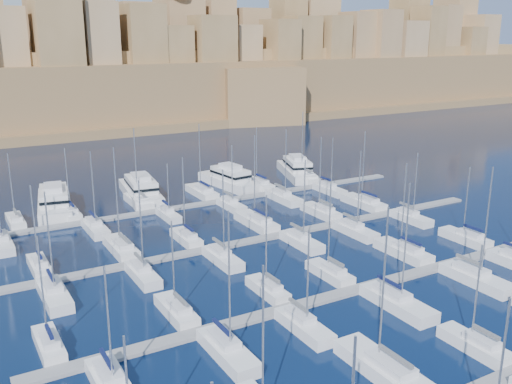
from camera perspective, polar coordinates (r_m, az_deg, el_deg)
ground at (r=83.61m, az=5.46°, el=-6.56°), size 600.00×600.00×0.00m
pontoon_mid_near at (r=74.92m, az=10.82°, el=-9.34°), size 84.00×2.00×0.40m
pontoon_mid_far at (r=91.31m, az=1.84°, el=-4.42°), size 84.00×2.00×0.40m
pontoon_far at (r=109.68m, az=-4.20°, el=-1.00°), size 84.00×2.00×0.40m
sailboat_2 at (r=57.83m, az=12.59°, el=-16.81°), size 3.27×10.89×16.89m
sailboat_3 at (r=64.28m, az=21.07°, el=-14.08°), size 2.39×7.98×11.76m
sailboat_12 at (r=63.91m, az=-19.99°, el=-14.14°), size 2.25×7.51×12.60m
sailboat_13 at (r=67.38m, az=-7.94°, el=-11.68°), size 2.49×8.29×11.71m
sailboat_14 at (r=71.86m, az=1.20°, el=-9.70°), size 2.27×7.57×13.09m
sailboat_15 at (r=77.10m, az=7.42°, el=-8.01°), size 2.41×8.05×13.17m
sailboat_16 at (r=86.27m, az=14.53°, el=-5.76°), size 2.93×9.76×14.08m
sailboat_17 at (r=94.74m, az=20.23°, el=-4.33°), size 2.59×8.63×12.24m
sailboat_19 at (r=59.29m, az=-2.86°, el=-15.56°), size 2.80×9.32×15.90m
sailboat_20 at (r=63.89m, az=4.79°, el=-13.18°), size 2.53×8.44×12.21m
sailboat_21 at (r=70.55m, az=13.93°, el=-10.65°), size 3.10×10.34×15.79m
sailboat_22 at (r=80.08m, az=21.17°, el=-8.03°), size 3.08×10.25×16.02m
sailboat_24 at (r=84.10m, az=-20.85°, el=-6.90°), size 2.28×7.61×12.32m
sailboat_25 at (r=87.29m, az=-13.33°, el=-5.42°), size 2.94×9.80×16.06m
sailboat_26 at (r=89.60m, az=-6.98°, el=-4.57°), size 2.39×7.97×13.74m
sailboat_27 at (r=96.20m, az=0.06°, el=-3.00°), size 3.14×10.48×15.74m
sailboat_28 at (r=102.44m, az=6.52°, el=-1.95°), size 2.75×9.16×14.40m
sailboat_29 at (r=108.97m, az=10.73°, el=-1.05°), size 3.04×10.15×14.49m
sailboat_30 at (r=74.67m, az=-19.54°, el=-9.62°), size 2.83×9.44×14.19m
sailboat_31 at (r=77.53m, az=-11.28°, el=-8.05°), size 2.51×8.38×13.93m
sailboat_32 at (r=81.45m, az=-3.38°, el=-6.57°), size 2.61×8.68×14.02m
sailboat_33 at (r=87.79m, az=4.55°, el=-4.93°), size 2.64×8.80×13.88m
sailboat_34 at (r=93.62m, az=9.84°, el=-3.78°), size 2.72×9.05×14.23m
sailboat_35 at (r=102.11m, az=15.21°, el=-2.48°), size 2.48×8.28×12.48m
sailboat_36 at (r=104.97m, az=-22.90°, el=-2.69°), size 2.43×8.09×12.64m
sailboat_37 at (r=106.18m, az=-18.03°, el=-2.02°), size 2.37×7.91×12.63m
sailboat_38 at (r=110.08m, az=-11.64°, el=-0.93°), size 2.94×9.81×14.91m
sailboat_39 at (r=114.76m, az=-5.43°, el=0.01°), size 3.03×10.11×14.68m
sailboat_40 at (r=120.20m, az=0.20°, el=0.79°), size 2.87×9.58×13.01m
sailboat_41 at (r=126.27m, az=4.72°, el=1.47°), size 2.92×9.74×15.46m
sailboat_42 at (r=94.85m, az=-24.07°, el=-4.70°), size 2.72×9.08×14.71m
sailboat_43 at (r=97.00m, az=-15.78°, el=-3.47°), size 2.67×8.90×13.91m
sailboat_44 at (r=101.34m, az=-8.77°, el=-2.26°), size 2.20×7.32×10.25m
sailboat_45 at (r=105.78m, az=-2.50°, el=-1.31°), size 2.41×8.05×12.41m
sailboat_46 at (r=110.48m, az=2.77°, el=-0.56°), size 2.86×9.52×14.51m
sailboat_47 at (r=117.15m, az=7.35°, el=0.25°), size 2.59×8.62×11.78m
motor_yacht_a at (r=110.97m, az=-19.53°, el=-0.86°), size 8.84×19.46×5.25m
motor_yacht_b at (r=114.63m, az=-11.45°, el=0.24°), size 7.89×19.04×5.25m
motor_yacht_c at (r=120.89m, az=-2.70°, el=1.34°), size 7.02×16.99×5.25m
motor_yacht_d at (r=129.89m, az=4.09°, el=2.32°), size 10.53×18.08×5.25m
fortified_city at (r=223.41m, az=-18.46°, el=10.50°), size 460.00×108.95×59.52m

